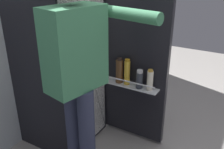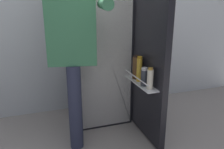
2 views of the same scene
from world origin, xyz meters
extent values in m
plane|color=gray|center=(0.00, 0.00, 0.00)|extent=(6.91, 6.91, 0.00)
cube|color=silver|center=(0.00, 0.89, 1.21)|extent=(4.40, 0.10, 2.41)
cube|color=black|center=(0.00, 0.54, 0.89)|extent=(0.61, 0.59, 1.78)
cube|color=white|center=(0.00, 0.25, 0.89)|extent=(0.57, 0.01, 1.74)
cube|color=white|center=(0.00, 0.30, 0.87)|extent=(0.53, 0.09, 0.01)
cube|color=black|center=(0.33, -0.05, 0.89)|extent=(0.06, 0.60, 1.71)
cube|color=white|center=(0.25, -0.05, 0.58)|extent=(0.11, 0.50, 0.01)
cylinder|color=silver|center=(0.20, -0.05, 0.64)|extent=(0.01, 0.48, 0.01)
cylinder|color=brown|center=(0.25, 0.07, 0.69)|extent=(0.07, 0.07, 0.22)
cylinder|color=black|center=(0.25, 0.07, 0.81)|extent=(0.05, 0.05, 0.02)
cylinder|color=#EDE5CC|center=(0.25, -0.23, 0.67)|extent=(0.05, 0.05, 0.17)
cylinder|color=#B78933|center=(0.25, -0.23, 0.76)|extent=(0.04, 0.04, 0.02)
cylinder|color=gold|center=(0.25, -0.01, 0.69)|extent=(0.05, 0.05, 0.22)
cylinder|color=#BC8419|center=(0.25, -0.01, 0.81)|extent=(0.05, 0.05, 0.02)
cylinder|color=#333842|center=(0.24, -0.14, 0.65)|extent=(0.06, 0.06, 0.14)
cylinder|color=silver|center=(0.24, -0.14, 0.74)|extent=(0.05, 0.05, 0.02)
cylinder|color=gold|center=(-0.13, 0.30, 0.92)|extent=(0.09, 0.09, 0.10)
cylinder|color=#2D334C|center=(-0.33, 0.15, 0.39)|extent=(0.12, 0.12, 0.78)
cylinder|color=#2D334C|center=(-0.36, 0.00, 0.39)|extent=(0.12, 0.12, 0.78)
cube|color=#3D7F56|center=(-0.35, 0.08, 1.06)|extent=(0.44, 0.30, 0.56)
cylinder|color=#3D7F56|center=(-0.30, 0.27, 1.04)|extent=(0.08, 0.08, 0.52)
cylinder|color=#3D7F56|center=(-0.13, -0.18, 1.28)|extent=(0.19, 0.53, 0.08)
camera|label=1|loc=(-1.56, -0.92, 1.56)|focal=40.09mm
camera|label=2|loc=(-0.66, -1.90, 1.30)|focal=37.45mm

